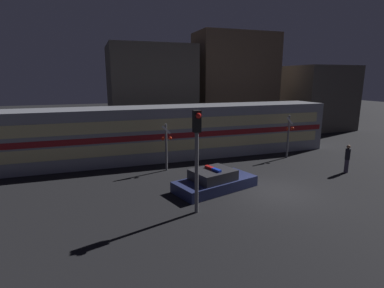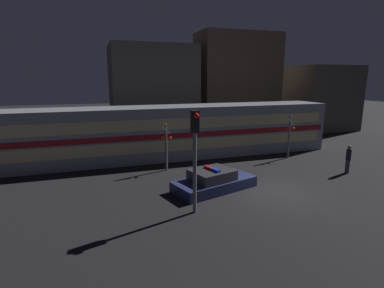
% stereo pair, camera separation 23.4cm
% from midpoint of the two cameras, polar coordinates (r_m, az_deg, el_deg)
% --- Properties ---
extents(ground_plane, '(120.00, 120.00, 0.00)m').
position_cam_midpoint_polar(ground_plane, '(16.13, 15.34, -8.76)').
color(ground_plane, black).
extents(train, '(23.81, 3.19, 3.74)m').
position_cam_midpoint_polar(train, '(22.00, -3.50, 2.36)').
color(train, gray).
rests_on(train, ground_plane).
extents(police_car, '(4.73, 3.06, 1.20)m').
position_cam_midpoint_polar(police_car, '(15.81, 3.88, -7.09)').
color(police_car, navy).
rests_on(police_car, ground_plane).
extents(pedestrian, '(0.29, 0.29, 1.74)m').
position_cam_midpoint_polar(pedestrian, '(20.63, 27.18, -2.47)').
color(pedestrian, '#3F384C').
rests_on(pedestrian, ground_plane).
extents(crossing_signal_near, '(0.68, 0.31, 3.11)m').
position_cam_midpoint_polar(crossing_signal_near, '(22.69, 17.63, 1.77)').
color(crossing_signal_near, slate).
rests_on(crossing_signal_near, ground_plane).
extents(crossing_signal_far, '(0.68, 0.31, 2.97)m').
position_cam_midpoint_polar(crossing_signal_far, '(18.67, -5.27, -0.12)').
color(crossing_signal_far, slate).
rests_on(crossing_signal_far, ground_plane).
extents(traffic_light_corner, '(0.30, 0.46, 4.44)m').
position_cam_midpoint_polar(traffic_light_corner, '(12.40, 0.38, -0.73)').
color(traffic_light_corner, slate).
rests_on(traffic_light_corner, ground_plane).
extents(building_left, '(7.59, 6.40, 8.65)m').
position_cam_midpoint_polar(building_left, '(29.17, -8.15, 9.58)').
color(building_left, '#47423D').
rests_on(building_left, ground_plane).
extents(building_center, '(8.38, 4.34, 10.25)m').
position_cam_midpoint_polar(building_center, '(32.57, 7.97, 11.28)').
color(building_center, brown).
rests_on(building_center, ground_plane).
extents(building_right, '(6.69, 5.31, 7.05)m').
position_cam_midpoint_polar(building_right, '(37.08, 22.90, 8.08)').
color(building_right, '#47423D').
rests_on(building_right, ground_plane).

